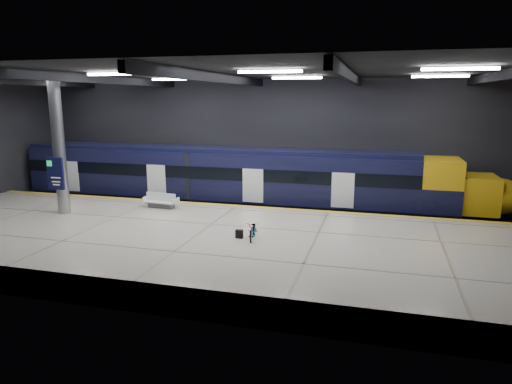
% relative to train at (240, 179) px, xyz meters
% --- Properties ---
extents(ground, '(30.00, 30.00, 0.00)m').
position_rel_train_xyz_m(ground, '(0.62, -5.50, -2.06)').
color(ground, black).
rests_on(ground, ground).
extents(room_shell, '(30.10, 16.10, 8.05)m').
position_rel_train_xyz_m(room_shell, '(0.62, -5.49, 3.66)').
color(room_shell, black).
rests_on(room_shell, ground).
extents(platform, '(30.00, 11.00, 1.10)m').
position_rel_train_xyz_m(platform, '(0.62, -8.00, -1.51)').
color(platform, beige).
rests_on(platform, ground).
extents(safety_strip, '(30.00, 0.40, 0.01)m').
position_rel_train_xyz_m(safety_strip, '(0.62, -2.75, -0.95)').
color(safety_strip, gold).
rests_on(safety_strip, platform).
extents(rails, '(30.00, 1.52, 0.16)m').
position_rel_train_xyz_m(rails, '(0.62, 0.00, -1.98)').
color(rails, gray).
rests_on(rails, ground).
extents(train, '(29.40, 2.84, 3.79)m').
position_rel_train_xyz_m(train, '(0.00, 0.00, 0.00)').
color(train, black).
rests_on(train, ground).
extents(bench, '(1.88, 0.92, 0.80)m').
position_rel_train_xyz_m(bench, '(-3.11, -4.19, -0.68)').
color(bench, '#595B60').
rests_on(bench, platform).
extents(bicycle, '(0.73, 1.57, 0.79)m').
position_rel_train_xyz_m(bicycle, '(3.13, -8.22, -0.56)').
color(bicycle, '#99999E').
rests_on(bicycle, platform).
extents(pannier_bag, '(0.31, 0.20, 0.35)m').
position_rel_train_xyz_m(pannier_bag, '(2.53, -8.22, -0.78)').
color(pannier_bag, black).
rests_on(pannier_bag, platform).
extents(info_column, '(0.90, 0.78, 6.90)m').
position_rel_train_xyz_m(info_column, '(-7.38, -6.52, 2.40)').
color(info_column, '#9EA0A5').
rests_on(info_column, platform).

